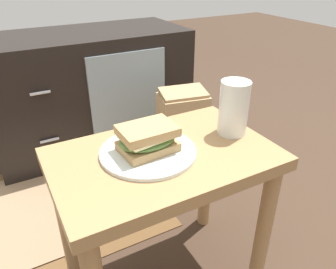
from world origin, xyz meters
name	(u,v)px	position (x,y,z in m)	size (l,w,h in m)	color
side_table	(164,182)	(0.00, 0.00, 0.37)	(0.56, 0.36, 0.46)	#A37A4C
tv_cabinet	(91,91)	(0.08, 0.95, 0.29)	(0.96, 0.46, 0.58)	black
area_rug	(3,222)	(-0.43, 0.50, 0.00)	(1.18, 0.68, 0.01)	brown
plate	(148,152)	(-0.04, 0.02, 0.47)	(0.24, 0.24, 0.01)	silver
sandwich_front	(148,139)	(-0.04, 0.02, 0.50)	(0.15, 0.12, 0.07)	tan
beer_glass	(234,109)	(0.22, 0.01, 0.53)	(0.08, 0.08, 0.15)	silver
paper_bag	(182,132)	(0.36, 0.50, 0.19)	(0.23, 0.18, 0.40)	tan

